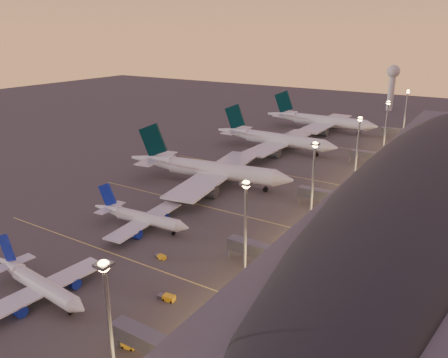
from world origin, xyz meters
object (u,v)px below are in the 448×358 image
airliner_narrow_south (38,283)px  baggage_tug_c (161,257)px  radar_tower (393,80)px  airliner_wide_near (207,169)px  airliner_narrow_north (140,217)px  airliner_wide_mid (274,139)px  airliner_wide_far (320,121)px  baggage_tug_d (167,297)px  baggage_tug_a (127,344)px

airliner_narrow_south → baggage_tug_c: (11.96, 27.34, -2.63)m
radar_tower → airliner_wide_near: bearing=-96.0°
radar_tower → baggage_tug_c: (1.11, -260.15, -21.42)m
airliner_wide_near → airliner_narrow_north: bearing=-91.7°
airliner_narrow_north → airliner_wide_mid: 102.37m
airliner_wide_far → radar_tower: size_ratio=2.08×
airliner_narrow_north → airliner_wide_mid: bearing=88.0°
airliner_wide_near → baggage_tug_c: airliner_wide_near is taller
airliner_narrow_south → airliner_wide_near: size_ratio=0.49×
airliner_wide_far → baggage_tug_d: airliner_wide_far is taller
airliner_narrow_south → airliner_wide_mid: size_ratio=0.52×
airliner_wide_near → baggage_tug_d: bearing=-70.9°
radar_tower → airliner_narrow_south: bearing=-92.2°
airliner_wide_near → airliner_wide_far: airliner_wide_near is taller
baggage_tug_a → airliner_wide_far: bearing=89.4°
airliner_wide_far → baggage_tug_c: bearing=-82.6°
airliner_wide_far → baggage_tug_c: 169.69m
airliner_narrow_south → airliner_narrow_north: airliner_narrow_north is taller
airliner_wide_far → airliner_narrow_south: bearing=-87.0°
airliner_narrow_south → radar_tower: (10.85, 287.50, 18.79)m
baggage_tug_a → airliner_wide_mid: bearing=94.4°
airliner_narrow_north → airliner_wide_far: 157.03m
airliner_wide_far → baggage_tug_d: (33.68, -181.77, -5.03)m
airliner_wide_near → radar_tower: bearing=75.2°
baggage_tug_a → baggage_tug_d: 15.99m
airliner_narrow_south → airliner_wide_mid: 141.39m
airliner_narrow_north → airliner_wide_far: airliner_wide_far is taller
airliner_narrow_south → baggage_tug_d: airliner_narrow_south is taller
baggage_tug_a → radar_tower: bearing=82.3°
baggage_tug_a → airliner_narrow_south: bearing=165.3°
baggage_tug_c → baggage_tug_d: bearing=-39.5°
baggage_tug_c → baggage_tug_d: 18.78m
baggage_tug_c → airliner_wide_mid: bearing=107.6°
airliner_wide_far → baggage_tug_a: size_ratio=16.57×
baggage_tug_a → baggage_tug_c: (-16.37, 29.07, -0.07)m
airliner_wide_near → airliner_wide_mid: airliner_wide_near is taller
airliner_wide_near → airliner_wide_far: bearing=80.1°
baggage_tug_a → baggage_tug_d: (-3.20, 15.67, 0.02)m
airliner_wide_far → airliner_wide_mid: bearing=-92.6°
airliner_narrow_north → airliner_wide_mid: airliner_wide_mid is taller
airliner_wide_far → baggage_tug_a: (36.88, -197.44, -5.05)m
airliner_wide_far → baggage_tug_d: bearing=-79.1°
airliner_wide_mid → baggage_tug_c: bearing=-77.4°
airliner_narrow_south → radar_tower: 288.31m
airliner_wide_near → radar_tower: (21.68, 205.39, 16.27)m
baggage_tug_c → baggage_tug_a: bearing=-54.6°
airliner_narrow_south → airliner_wide_mid: bearing=99.2°
airliner_narrow_north → baggage_tug_d: (30.61, -24.79, -2.61)m
radar_tower → baggage_tug_d: bearing=-87.0°
airliner_narrow_north → baggage_tug_c: airliner_narrow_north is taller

